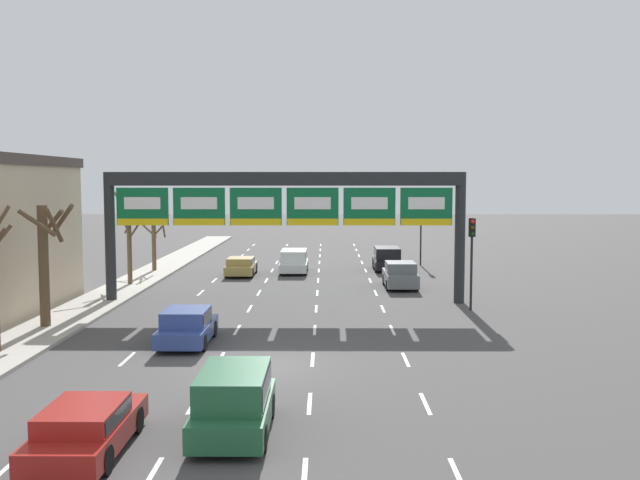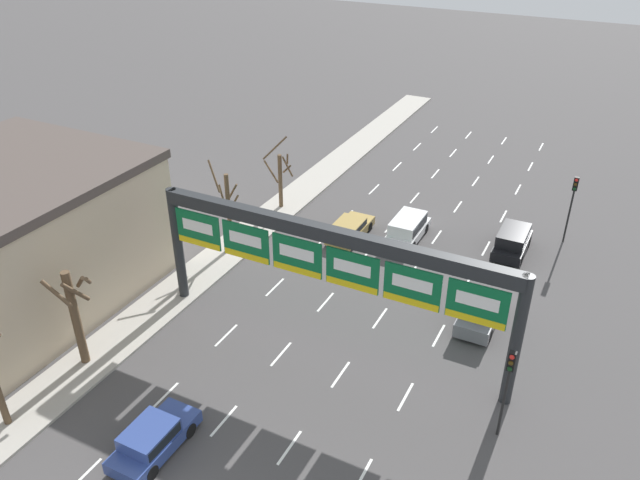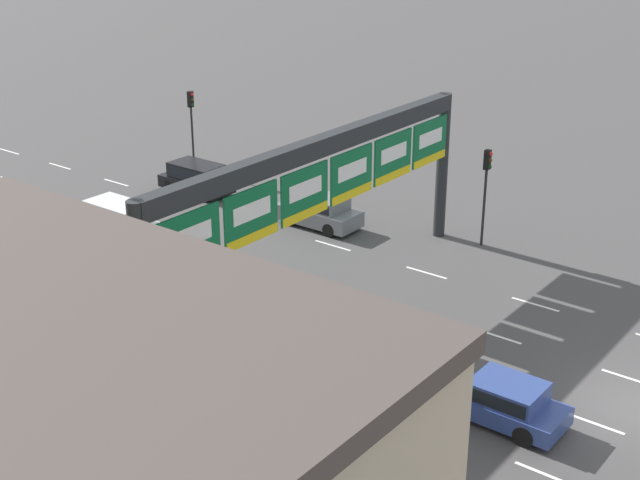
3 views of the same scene
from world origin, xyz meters
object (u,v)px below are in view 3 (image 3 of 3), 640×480
at_px(suv_black, 196,177).
at_px(car_blue, 503,400).
at_px(car_gold, 79,251).
at_px(suv_white, 118,216).
at_px(sign_gantry, 323,174).
at_px(tree_bare_second, 18,276).
at_px(traffic_light_near_gantry, 192,114).
at_px(tree_bare_closest, 297,392).
at_px(tree_bare_third, 443,466).
at_px(traffic_light_mid_block, 486,178).
at_px(car_grey, 321,211).

xyz_separation_m(suv_black, car_blue, (-9.72, -22.91, -0.16)).
height_order(car_gold, suv_white, suv_white).
height_order(suv_white, car_blue, suv_white).
relative_size(sign_gantry, tree_bare_second, 3.14).
xyz_separation_m(traffic_light_near_gantry, tree_bare_closest, (-19.01, -23.09, -0.15)).
height_order(sign_gantry, traffic_light_near_gantry, sign_gantry).
bearing_deg(suv_white, tree_bare_third, -112.97).
bearing_deg(car_blue, tree_bare_third, -166.06).
bearing_deg(traffic_light_mid_block, tree_bare_third, -154.82).
height_order(sign_gantry, car_blue, sign_gantry).
bearing_deg(traffic_light_mid_block, car_gold, 135.04).
xyz_separation_m(car_grey, tree_bare_closest, (-16.31, -11.80, 2.32)).
distance_m(suv_black, traffic_light_mid_block, 15.98).
relative_size(suv_black, tree_bare_second, 0.68).
bearing_deg(suv_black, car_gold, -164.14).
relative_size(car_blue, traffic_light_mid_block, 0.91).
distance_m(traffic_light_near_gantry, tree_bare_second, 21.73).
xyz_separation_m(traffic_light_near_gantry, tree_bare_third, (-19.14, -27.55, -0.38)).
bearing_deg(traffic_light_near_gantry, sign_gantry, -119.34).
bearing_deg(suv_white, tree_bare_closest, -117.39).
distance_m(sign_gantry, tree_bare_closest, 12.02).
height_order(car_blue, tree_bare_closest, tree_bare_closest).
bearing_deg(tree_bare_third, sign_gantry, 48.31).
xyz_separation_m(car_grey, tree_bare_second, (-16.18, 0.55, 2.20)).
relative_size(sign_gantry, car_blue, 4.55).
bearing_deg(tree_bare_closest, traffic_light_mid_block, 13.40).
xyz_separation_m(suv_black, tree_bare_third, (-16.36, -24.56, 2.00)).
relative_size(car_gold, tree_bare_closest, 0.80).
relative_size(traffic_light_near_gantry, tree_bare_third, 0.87).
bearing_deg(car_grey, tree_bare_closest, -144.12).
bearing_deg(tree_bare_third, traffic_light_near_gantry, 55.22).
bearing_deg(traffic_light_mid_block, traffic_light_near_gantry, 89.94).
bearing_deg(car_grey, suv_white, 133.48).
distance_m(suv_black, tree_bare_second, 18.00).
bearing_deg(suv_white, traffic_light_mid_block, -56.89).
xyz_separation_m(tree_bare_second, tree_bare_third, (-0.25, -16.82, -0.11)).
bearing_deg(car_blue, traffic_light_mid_block, 30.47).
bearing_deg(tree_bare_third, suv_white, 67.03).
bearing_deg(sign_gantry, suv_black, 64.33).
bearing_deg(car_blue, tree_bare_closest, 156.62).
bearing_deg(tree_bare_second, sign_gantry, -30.59).
distance_m(traffic_light_near_gantry, traffic_light_mid_block, 18.56).
height_order(car_gold, car_blue, car_blue).
height_order(car_grey, car_blue, car_grey).
relative_size(suv_white, traffic_light_near_gantry, 0.95).
xyz_separation_m(sign_gantry, car_grey, (6.54, 5.15, -4.49)).
height_order(sign_gantry, car_gold, sign_gantry).
distance_m(car_gold, tree_bare_second, 8.19).
xyz_separation_m(car_grey, car_blue, (-9.79, -14.61, -0.07)).
relative_size(traffic_light_near_gantry, tree_bare_second, 0.77).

